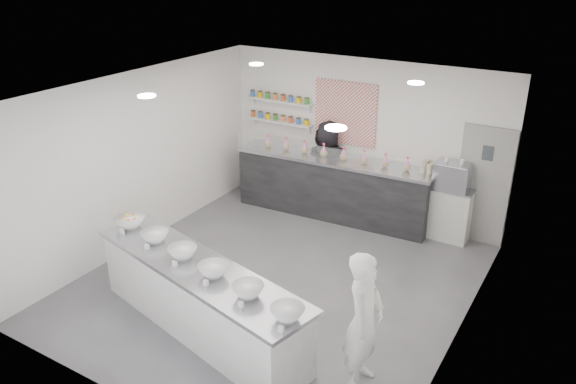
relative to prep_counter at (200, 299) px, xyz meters
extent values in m
plane|color=#515156|center=(0.26, 1.53, -0.49)|extent=(6.00, 6.00, 0.00)
plane|color=white|center=(0.26, 1.53, 2.51)|extent=(6.00, 6.00, 0.00)
plane|color=white|center=(0.26, 4.53, 1.01)|extent=(5.50, 0.00, 5.50)
plane|color=white|center=(-2.49, 1.53, 1.01)|extent=(0.00, 6.00, 6.00)
plane|color=white|center=(3.01, 1.53, 1.01)|extent=(0.00, 6.00, 6.00)
cube|color=gray|center=(2.56, 4.50, 0.56)|extent=(0.88, 0.04, 2.10)
cube|color=#B83C36|center=(-0.09, 4.51, 1.46)|extent=(1.25, 0.03, 1.20)
cube|color=silver|center=(-1.49, 4.43, 1.11)|extent=(1.45, 0.22, 0.04)
cube|color=silver|center=(-1.49, 4.43, 1.53)|extent=(1.45, 0.22, 0.04)
cylinder|color=white|center=(-1.14, 0.53, 2.49)|extent=(0.24, 0.24, 0.02)
cylinder|color=white|center=(1.66, 0.53, 2.49)|extent=(0.24, 0.24, 0.02)
cylinder|color=white|center=(-1.14, 3.13, 2.49)|extent=(0.24, 0.24, 0.02)
cylinder|color=white|center=(1.66, 3.13, 2.49)|extent=(0.24, 0.24, 0.02)
cube|color=beige|center=(0.00, 0.00, 0.00)|extent=(3.70, 1.62, 0.98)
cube|color=black|center=(-0.10, 4.09, 0.10)|extent=(3.84, 0.92, 1.18)
cube|color=white|center=(-0.08, 3.76, 0.85)|extent=(3.75, 0.24, 0.32)
cube|color=beige|center=(1.81, 4.31, -0.01)|extent=(1.31, 0.42, 0.97)
cube|color=#93969E|center=(2.06, 4.31, 0.70)|extent=(0.59, 0.41, 0.45)
imported|color=white|center=(2.27, 0.19, 0.38)|extent=(0.44, 0.65, 1.74)
imported|color=black|center=(-0.49, 4.34, 0.33)|extent=(0.91, 0.78, 1.65)
imported|color=black|center=(-0.35, 4.34, 0.40)|extent=(1.02, 0.86, 1.79)
camera|label=1|loc=(4.24, -4.78, 4.28)|focal=35.00mm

